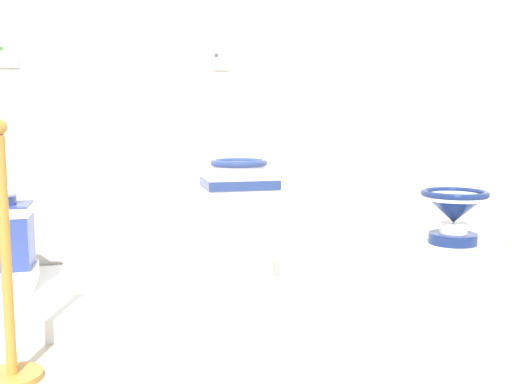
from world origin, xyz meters
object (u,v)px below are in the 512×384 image
at_px(plinth_block_rightmost, 452,254).
at_px(info_placard_second, 221,61).
at_px(antique_toilet_rightmost, 454,209).
at_px(plinth_block_squat_floral, 239,263).
at_px(info_placard_first, 8,56).
at_px(stanchion_post_near_left, 8,297).
at_px(antique_toilet_squat_floral, 239,202).

distance_m(plinth_block_rightmost, info_placard_second, 1.89).
bearing_deg(plinth_block_rightmost, antique_toilet_rightmost, 90.00).
xyz_separation_m(plinth_block_squat_floral, antique_toilet_rightmost, (1.35, -0.01, 0.26)).
relative_size(info_placard_first, stanchion_post_near_left, 0.13).
relative_size(antique_toilet_rightmost, info_placard_first, 2.98).
bearing_deg(plinth_block_squat_floral, plinth_block_rightmost, -0.29).
bearing_deg(info_placard_second, stanchion_post_near_left, -128.01).
xyz_separation_m(plinth_block_squat_floral, stanchion_post_near_left, (-1.08, -0.80, 0.13)).
distance_m(info_placard_first, stanchion_post_near_left, 1.76).
relative_size(antique_toilet_rightmost, stanchion_post_near_left, 0.40).
distance_m(plinth_block_squat_floral, stanchion_post_near_left, 1.35).
xyz_separation_m(antique_toilet_squat_floral, plinth_block_rightmost, (1.35, -0.01, -0.37)).
relative_size(antique_toilet_squat_floral, info_placard_first, 3.60).
relative_size(antique_toilet_squat_floral, plinth_block_rightmost, 1.24).
xyz_separation_m(plinth_block_squat_floral, info_placard_first, (-1.26, 0.60, 1.17)).
bearing_deg(plinth_block_squat_floral, info_placard_second, 88.60).
bearing_deg(info_placard_second, antique_toilet_squat_floral, -91.40).
bearing_deg(info_placard_first, plinth_block_squat_floral, -25.51).
distance_m(plinth_block_squat_floral, info_placard_second, 1.32).
xyz_separation_m(plinth_block_rightmost, stanchion_post_near_left, (-2.43, -0.80, 0.16)).
bearing_deg(antique_toilet_squat_floral, stanchion_post_near_left, -143.41).
height_order(plinth_block_squat_floral, plinth_block_rightmost, plinth_block_squat_floral).
height_order(plinth_block_squat_floral, antique_toilet_squat_floral, antique_toilet_squat_floral).
xyz_separation_m(info_placard_second, stanchion_post_near_left, (-1.10, -1.40, -1.04)).
distance_m(info_placard_second, stanchion_post_near_left, 2.06).
height_order(antique_toilet_squat_floral, stanchion_post_near_left, stanchion_post_near_left).
distance_m(antique_toilet_squat_floral, stanchion_post_near_left, 1.36).
bearing_deg(stanchion_post_near_left, antique_toilet_rightmost, 18.16).
xyz_separation_m(plinth_block_rightmost, info_placard_first, (-2.60, 0.61, 1.20)).
height_order(antique_toilet_squat_floral, info_placard_second, info_placard_second).
relative_size(antique_toilet_squat_floral, antique_toilet_rightmost, 1.20).
bearing_deg(stanchion_post_near_left, plinth_block_squat_floral, 36.59).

